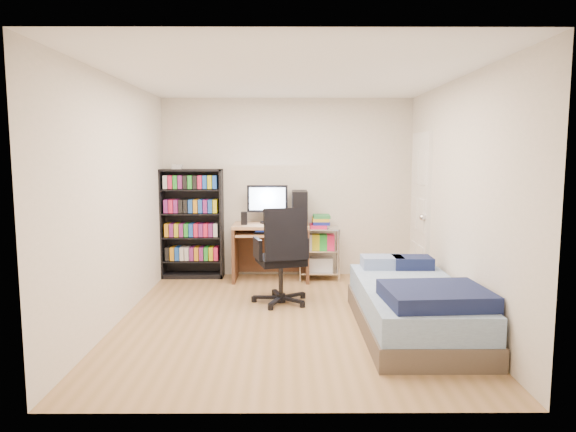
{
  "coord_description": "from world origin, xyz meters",
  "views": [
    {
      "loc": [
        -0.02,
        -5.25,
        1.73
      ],
      "look_at": [
        0.0,
        0.4,
        1.04
      ],
      "focal_mm": 32.0,
      "sensor_mm": 36.0,
      "label": 1
    }
  ],
  "objects_px": {
    "computer_desk": "(279,229)",
    "bed": "(414,306)",
    "office_chair": "(282,273)",
    "media_shelf": "(192,222)"
  },
  "relations": [
    {
      "from": "media_shelf",
      "to": "computer_desk",
      "type": "relative_size",
      "value": 1.22
    },
    {
      "from": "computer_desk",
      "to": "bed",
      "type": "relative_size",
      "value": 0.64
    },
    {
      "from": "media_shelf",
      "to": "computer_desk",
      "type": "distance_m",
      "value": 1.22
    },
    {
      "from": "computer_desk",
      "to": "office_chair",
      "type": "height_order",
      "value": "computer_desk"
    },
    {
      "from": "office_chair",
      "to": "media_shelf",
      "type": "bearing_deg",
      "value": 119.07
    },
    {
      "from": "computer_desk",
      "to": "bed",
      "type": "distance_m",
      "value": 2.57
    },
    {
      "from": "office_chair",
      "to": "computer_desk",
      "type": "bearing_deg",
      "value": 77.45
    },
    {
      "from": "office_chair",
      "to": "bed",
      "type": "xyz_separation_m",
      "value": [
        1.29,
        -0.95,
        -0.11
      ]
    },
    {
      "from": "media_shelf",
      "to": "office_chair",
      "type": "distance_m",
      "value": 1.86
    },
    {
      "from": "media_shelf",
      "to": "bed",
      "type": "height_order",
      "value": "media_shelf"
    }
  ]
}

